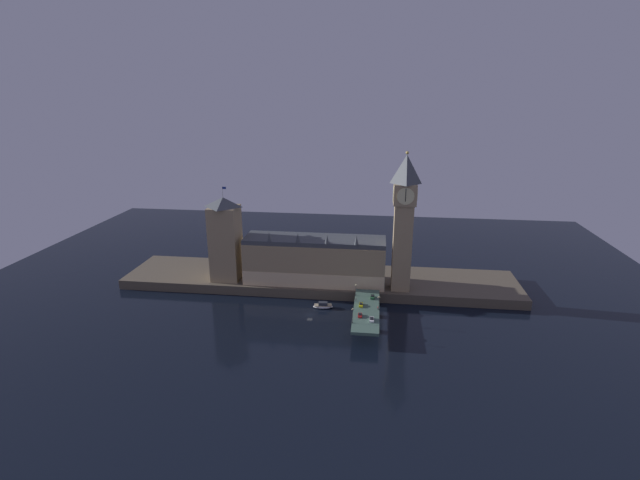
{
  "coord_description": "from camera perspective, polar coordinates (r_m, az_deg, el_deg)",
  "views": [
    {
      "loc": [
        30.33,
        -204.54,
        104.38
      ],
      "look_at": [
        2.65,
        20.0,
        32.62
      ],
      "focal_mm": 26.0,
      "sensor_mm": 36.0,
      "label": 1
    }
  ],
  "objects": [
    {
      "name": "car_southbound_lead",
      "position": [
        211.47,
        6.38,
        -9.68
      ],
      "size": [
        2.03,
        4.73,
        1.31
      ],
      "color": "white",
      "rests_on": "bridge"
    },
    {
      "name": "ground_plane",
      "position": [
        231.63,
        -1.27,
        -9.19
      ],
      "size": [
        400.0,
        400.0,
        0.0
      ],
      "primitive_type": "plane",
      "color": "black"
    },
    {
      "name": "car_southbound_trail",
      "position": [
        233.09,
        6.48,
        -6.95
      ],
      "size": [
        1.96,
        4.36,
        1.59
      ],
      "color": "#235633",
      "rests_on": "bridge"
    },
    {
      "name": "car_northbound_lead",
      "position": [
        224.61,
        5.07,
        -7.93
      ],
      "size": [
        1.94,
        4.61,
        1.34
      ],
      "color": "yellow",
      "rests_on": "bridge"
    },
    {
      "name": "car_northbound_trail",
      "position": [
        214.54,
        4.95,
        -9.21
      ],
      "size": [
        1.9,
        3.84,
        1.39
      ],
      "color": "red",
      "rests_on": "bridge"
    },
    {
      "name": "pedestrian_mid_walk",
      "position": [
        221.81,
        7.13,
        -8.27
      ],
      "size": [
        0.38,
        0.38,
        1.67
      ],
      "color": "black",
      "rests_on": "bridge"
    },
    {
      "name": "street_lamp_mid",
      "position": [
        220.08,
        7.27,
        -7.49
      ],
      "size": [
        1.34,
        0.6,
        6.99
      ],
      "color": "#2D3333",
      "rests_on": "bridge"
    },
    {
      "name": "clock_tower",
      "position": [
        239.11,
        10.25,
        2.57
      ],
      "size": [
        11.73,
        11.84,
        72.43
      ],
      "color": "tan",
      "rests_on": "embankment"
    },
    {
      "name": "boat_upstream",
      "position": [
        237.98,
        0.37,
        -8.1
      ],
      "size": [
        10.36,
        5.09,
        3.23
      ],
      "color": "white",
      "rests_on": "ground_plane"
    },
    {
      "name": "street_lamp_near",
      "position": [
        206.91,
        4.05,
        -9.06
      ],
      "size": [
        1.34,
        0.6,
        7.19
      ],
      "color": "#2D3333",
      "rests_on": "bridge"
    },
    {
      "name": "bridge",
      "position": [
        222.78,
        5.72,
        -8.89
      ],
      "size": [
        12.14,
        46.0,
        7.22
      ],
      "color": "#476656",
      "rests_on": "ground_plane"
    },
    {
      "name": "pedestrian_far_rail",
      "position": [
        228.94,
        4.45,
        -7.3
      ],
      "size": [
        0.38,
        0.38,
        1.86
      ],
      "color": "black",
      "rests_on": "bridge"
    },
    {
      "name": "street_lamp_far",
      "position": [
        233.83,
        4.44,
        -5.97
      ],
      "size": [
        1.34,
        0.6,
        6.18
      ],
      "color": "#2D3333",
      "rests_on": "bridge"
    },
    {
      "name": "embankment",
      "position": [
        265.69,
        -0.07,
        -4.93
      ],
      "size": [
        220.0,
        42.0,
        5.2
      ],
      "color": "brown",
      "rests_on": "ground_plane"
    },
    {
      "name": "victoria_tower",
      "position": [
        258.63,
        -11.56,
        0.16
      ],
      "size": [
        15.4,
        15.4,
        52.37
      ],
      "color": "tan",
      "rests_on": "embankment"
    },
    {
      "name": "parliament_hall",
      "position": [
        253.13,
        -0.65,
        -2.45
      ],
      "size": [
        76.03,
        21.54,
        29.92
      ],
      "color": "tan",
      "rests_on": "embankment"
    }
  ]
}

